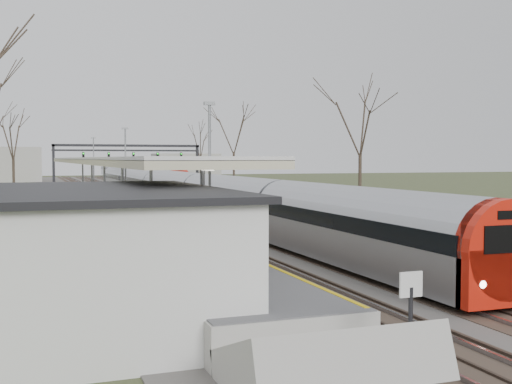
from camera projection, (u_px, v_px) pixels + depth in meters
The scene contains 9 objects.
track_bed at pixel (175, 198), 64.19m from camera, with size 24.00×160.00×0.22m.
platform at pixel (99, 210), 44.57m from camera, with size 3.50×69.00×1.00m, color #9E9B93.
canopy at pixel (106, 160), 40.15m from camera, with size 4.10×50.00×3.11m.
station_building at pixel (88, 259), 15.65m from camera, with size 6.00×9.00×3.20m, color silver.
signal_gantry at pixel (128, 152), 92.10m from camera, with size 21.00×0.59×6.08m.
tree_east_far at pixel (360, 122), 56.30m from camera, with size 5.00×5.00×10.30m.
train_near at pixel (176, 191), 51.14m from camera, with size 2.62×75.21×3.05m.
train_far at pixel (132, 173), 115.60m from camera, with size 2.62×75.21×3.05m.
passenger at pixel (181, 215), 23.96m from camera, with size 0.67×0.44×1.85m, color #30495E.
Camera 1 is at (-13.94, -8.01, 4.05)m, focal length 45.00 mm.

